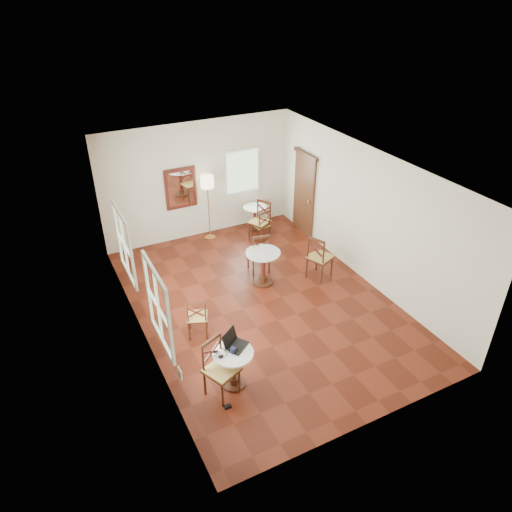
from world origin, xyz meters
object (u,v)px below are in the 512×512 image
Objects in this scene: cafe_table_back at (255,215)px; chair_mid_b at (319,257)px; laptop at (234,343)px; water_glass at (227,353)px; chair_back_b at (260,221)px; navy_mug at (233,350)px; chair_back_a at (261,225)px; chair_mid_a at (259,252)px; mouse at (221,356)px; chair_near_b at (220,369)px; cafe_table_mid at (263,264)px; cafe_table_near at (233,365)px; chair_near_a at (197,317)px; floor_lamp at (207,186)px; power_adapter at (228,407)px.

cafe_table_back is 0.62× the size of chair_mid_b.
laptop is 0.25m from water_glass.
chair_mid_b is 3.85m from water_glass.
chair_back_b reaches higher than cafe_table_back.
laptop is at bearing 38.50° from water_glass.
navy_mug is at bearing -120.26° from cafe_table_back.
chair_back_a is 5.16m from water_glass.
navy_mug is (-3.07, -2.13, 0.23)m from chair_mid_b.
navy_mug is (-0.08, -0.15, -0.02)m from laptop.
chair_mid_a reaches higher than laptop.
chair_mid_b reaches higher than mouse.
chair_near_b is 5.27m from chair_back_a.
chair_mid_b is 2.23× the size of laptop.
cafe_table_back is 2.11m from chair_mid_a.
chair_mid_a reaches higher than chair_back_a.
mouse is (-2.22, -2.98, 0.23)m from chair_mid_a.
cafe_table_mid reaches higher than mouse.
laptop reaches higher than water_glass.
cafe_table_back is at bearing -18.81° from chair_mid_b.
chair_mid_b is 3.94m from mouse.
chair_mid_a is at bearing 20.26° from laptop.
chair_mid_b is at bearing 34.53° from cafe_table_near.
floor_lamp is at bearing -93.90° from chair_near_a.
water_glass is at bearing 47.62° from chair_back_a.
chair_back_a is at bearing 32.21° from chair_near_b.
mouse is at bearing 61.61° from chair_mid_a.
cafe_table_near is at bearing 137.04° from navy_mug.
chair_mid_b is 1.26× the size of chair_back_a.
chair_back_a is at bearing 57.35° from cafe_table_near.
chair_back_a is 0.83× the size of chair_back_b.
cafe_table_mid is at bearing 50.26° from chair_mid_b.
chair_near_a is at bearing 43.87° from chair_mid_a.
chair_mid_b reaches higher than chair_near_a.
chair_near_a is (-2.94, -3.41, 0.02)m from cafe_table_back.
mouse is (-3.30, -2.13, 0.20)m from chair_mid_b.
mouse is (-0.14, -1.50, 0.31)m from chair_near_a.
chair_back_a is at bearing -14.29° from chair_mid_b.
chair_back_b is at bearing -112.97° from chair_near_a.
chair_near_a reaches higher than cafe_table_mid.
power_adapter is at bearing -127.00° from navy_mug.
chair_near_a is 7.58× the size of power_adapter.
chair_back_a is at bearing 56.38° from water_glass.
navy_mug reaches higher than power_adapter.
navy_mug reaches higher than mouse.
power_adapter is (-0.22, -1.89, -0.41)m from chair_near_a.
chair_near_a is at bearing 83.22° from power_adapter.
power_adapter is (-0.31, -0.41, -0.75)m from navy_mug.
floor_lamp is (1.84, 5.03, 0.94)m from chair_near_b.
chair_mid_a reaches higher than cafe_table_near.
chair_near_a is 2.55m from chair_mid_a.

